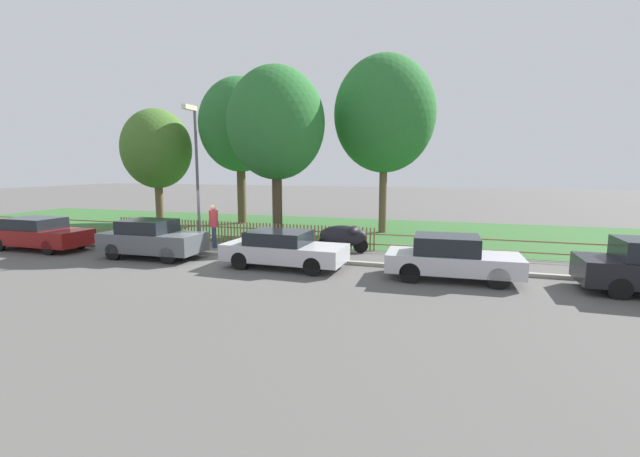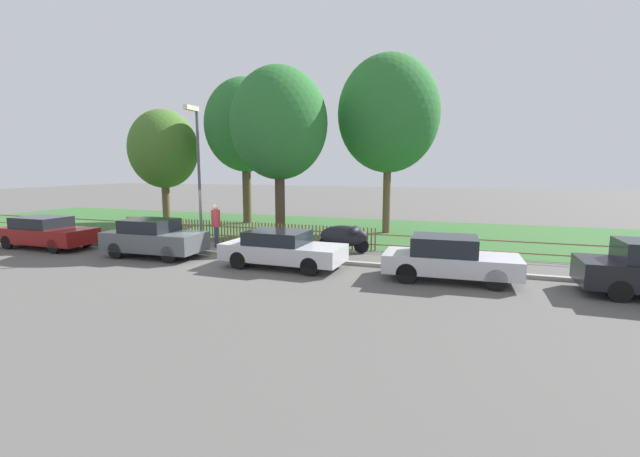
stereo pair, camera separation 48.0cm
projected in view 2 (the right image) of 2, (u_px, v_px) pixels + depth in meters
name	position (u px, v px, depth m)	size (l,w,h in m)	color
ground_plane	(203.00, 254.00, 16.92)	(120.00, 120.00, 0.00)	#565451
kerb_stone	(204.00, 252.00, 17.01)	(43.53, 0.20, 0.12)	#9E998E
grass_strip	(285.00, 227.00, 24.51)	(43.53, 10.61, 0.01)	#33602D
park_fence	(239.00, 232.00, 19.49)	(43.53, 0.05, 0.96)	olive
parked_car_silver_hatchback	(45.00, 232.00, 18.07)	(4.33, 1.72, 1.33)	maroon
parked_car_black_saloon	(154.00, 238.00, 16.31)	(3.83, 1.72, 1.44)	#51565B
parked_car_navy_estate	(282.00, 249.00, 14.62)	(4.22, 1.84, 1.26)	#BCBCC1
parked_car_red_compact	(449.00, 258.00, 12.88)	(4.00, 1.77, 1.36)	#BCBCC1
covered_motorcycle	(345.00, 236.00, 17.19)	(2.07, 0.91, 1.09)	black
tree_nearest_kerb	(164.00, 149.00, 26.14)	(4.14, 4.14, 6.89)	brown
tree_behind_motorcycle	(245.00, 126.00, 25.53)	(4.82, 4.82, 8.68)	brown
tree_mid_park	(279.00, 124.00, 19.83)	(4.53, 4.53, 8.03)	#473828
tree_far_left	(389.00, 114.00, 21.59)	(5.13, 5.13, 9.03)	brown
pedestrian_near_fence	(216.00, 223.00, 18.30)	(0.52, 0.52, 1.84)	#2D3351
street_lamp	(197.00, 162.00, 16.96)	(0.20, 0.79, 5.75)	#47474C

